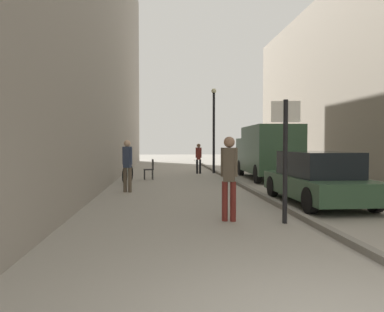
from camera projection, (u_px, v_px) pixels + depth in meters
ground_plane at (200, 185)px, 14.82m from camera, size 80.00×80.00×0.00m
kerb_strip at (238, 183)px, 14.95m from camera, size 0.16×40.00×0.12m
pedestrian_main_foreground at (229, 172)px, 7.91m from camera, size 0.35×0.26×1.83m
pedestrian_mid_block at (127, 162)px, 12.61m from camera, size 0.34×0.27×1.80m
pedestrian_far_crossing at (199, 156)px, 20.31m from camera, size 0.33×0.22×1.67m
delivery_van at (267, 151)px, 17.29m from camera, size 2.13×5.49×2.47m
parked_car at (317, 178)px, 10.27m from camera, size 1.88×4.22×1.45m
street_sign_post at (285, 150)px, 7.70m from camera, size 0.59×0.14×2.60m
lamp_post at (214, 125)px, 20.59m from camera, size 0.28×0.28×4.76m
bicycle_leaning at (128, 174)px, 15.62m from camera, size 0.32×1.76×0.98m
cafe_chair_near_window at (150, 168)px, 17.00m from camera, size 0.49×0.49×0.94m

